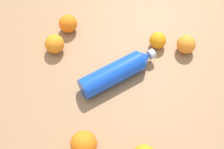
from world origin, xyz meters
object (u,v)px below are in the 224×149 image
object	(u,v)px
orange_3	(84,144)
orange_1	(55,44)
orange_2	(67,24)
orange_0	(186,44)
water_bottle	(118,72)
orange_5	(158,40)

from	to	relation	value
orange_3	orange_1	bearing A→B (deg)	-11.70
orange_2	orange_3	world-z (taller)	orange_3
orange_0	orange_2	world-z (taller)	orange_2
water_bottle	orange_0	bearing A→B (deg)	-6.11
orange_0	orange_1	xyz separation A→B (m)	(0.25, 0.43, 0.00)
water_bottle	orange_0	distance (m)	0.29
orange_0	orange_2	xyz separation A→B (m)	(0.32, 0.34, 0.00)
orange_2	orange_5	world-z (taller)	orange_2
water_bottle	orange_3	xyz separation A→B (m)	(-0.18, 0.22, 0.00)
water_bottle	orange_2	world-z (taller)	water_bottle
orange_0	orange_5	world-z (taller)	orange_0
water_bottle	orange_3	bearing A→B (deg)	-143.36
orange_0	orange_2	bearing A→B (deg)	47.16
orange_1	orange_3	world-z (taller)	orange_3
orange_3	orange_2	bearing A→B (deg)	-19.80
water_bottle	orange_1	bearing A→B (deg)	120.42
orange_0	orange_5	size ratio (longest dim) A/B	1.11
orange_3	orange_5	distance (m)	0.48
orange_0	orange_2	size ratio (longest dim) A/B	0.99
water_bottle	orange_3	world-z (taller)	orange_3
orange_2	orange_3	size ratio (longest dim) A/B	0.87
water_bottle	orange_2	bearing A→B (deg)	99.11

